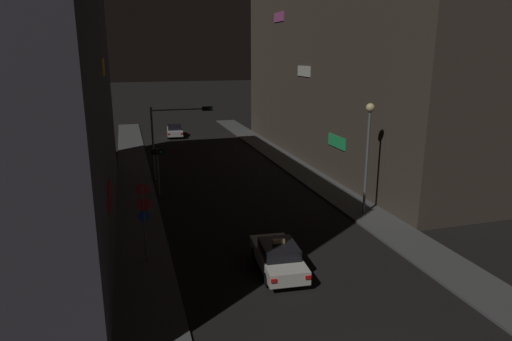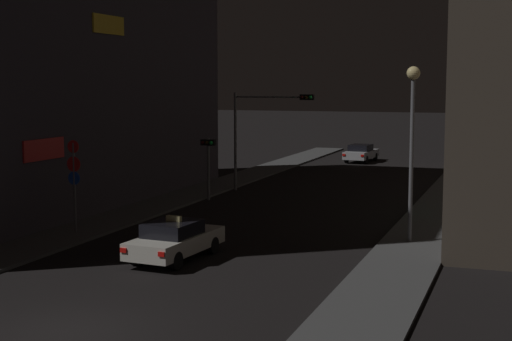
{
  "view_description": "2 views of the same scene",
  "coord_description": "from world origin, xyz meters",
  "px_view_note": "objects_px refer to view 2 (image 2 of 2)",
  "views": [
    {
      "loc": [
        -7.25,
        -9.86,
        9.93
      ],
      "look_at": [
        0.54,
        16.7,
        2.56
      ],
      "focal_mm": 31.32,
      "sensor_mm": 36.0,
      "label": 1
    },
    {
      "loc": [
        10.89,
        -16.12,
        6.36
      ],
      "look_at": [
        -0.24,
        14.9,
        2.54
      ],
      "focal_mm": 52.97,
      "sensor_mm": 36.0,
      "label": 2
    }
  ],
  "objects_px": {
    "traffic_light_left_kerb": "(208,155)",
    "sign_pole_left": "(74,177)",
    "taxi": "(175,240)",
    "traffic_light_overhead": "(264,121)",
    "far_car": "(361,153)",
    "street_lamp_near_block": "(412,120)"
  },
  "relations": [
    {
      "from": "traffic_light_left_kerb",
      "to": "sign_pole_left",
      "type": "relative_size",
      "value": 0.88
    },
    {
      "from": "taxi",
      "to": "traffic_light_overhead",
      "type": "xyz_separation_m",
      "value": [
        -2.63,
        17.36,
        3.45
      ]
    },
    {
      "from": "far_car",
      "to": "traffic_light_left_kerb",
      "type": "xyz_separation_m",
      "value": [
        -3.67,
        -22.75,
        1.73
      ]
    },
    {
      "from": "traffic_light_overhead",
      "to": "sign_pole_left",
      "type": "relative_size",
      "value": 1.49
    },
    {
      "from": "traffic_light_left_kerb",
      "to": "sign_pole_left",
      "type": "xyz_separation_m",
      "value": [
        -1.43,
        -10.74,
        -0.0
      ]
    },
    {
      "from": "traffic_light_overhead",
      "to": "sign_pole_left",
      "type": "xyz_separation_m",
      "value": [
        -3.22,
        -14.81,
        -1.72
      ]
    },
    {
      "from": "far_car",
      "to": "traffic_light_overhead",
      "type": "relative_size",
      "value": 0.79
    },
    {
      "from": "taxi",
      "to": "street_lamp_near_block",
      "type": "height_order",
      "value": "street_lamp_near_block"
    },
    {
      "from": "traffic_light_left_kerb",
      "to": "sign_pole_left",
      "type": "bearing_deg",
      "value": -97.58
    },
    {
      "from": "far_car",
      "to": "sign_pole_left",
      "type": "xyz_separation_m",
      "value": [
        -5.1,
        -33.49,
        1.73
      ]
    },
    {
      "from": "taxi",
      "to": "far_car",
      "type": "relative_size",
      "value": 1.0
    },
    {
      "from": "far_car",
      "to": "traffic_light_overhead",
      "type": "distance_m",
      "value": 19.09
    },
    {
      "from": "street_lamp_near_block",
      "to": "taxi",
      "type": "bearing_deg",
      "value": -144.03
    },
    {
      "from": "far_car",
      "to": "sign_pole_left",
      "type": "bearing_deg",
      "value": -98.66
    },
    {
      "from": "sign_pole_left",
      "to": "street_lamp_near_block",
      "type": "relative_size",
      "value": 0.56
    },
    {
      "from": "sign_pole_left",
      "to": "street_lamp_near_block",
      "type": "height_order",
      "value": "street_lamp_near_block"
    },
    {
      "from": "taxi",
      "to": "traffic_light_overhead",
      "type": "distance_m",
      "value": 17.89
    },
    {
      "from": "traffic_light_overhead",
      "to": "traffic_light_left_kerb",
      "type": "distance_m",
      "value": 4.77
    },
    {
      "from": "taxi",
      "to": "far_car",
      "type": "xyz_separation_m",
      "value": [
        -0.75,
        36.03,
        -0.0
      ]
    },
    {
      "from": "sign_pole_left",
      "to": "street_lamp_near_block",
      "type": "xyz_separation_m",
      "value": [
        13.46,
        2.98,
        2.47
      ]
    },
    {
      "from": "sign_pole_left",
      "to": "street_lamp_near_block",
      "type": "bearing_deg",
      "value": 12.48
    },
    {
      "from": "far_car",
      "to": "traffic_light_left_kerb",
      "type": "distance_m",
      "value": 23.11
    }
  ]
}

